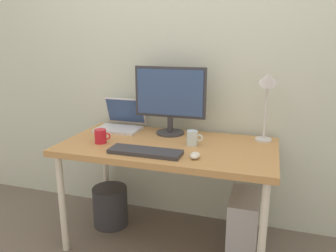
{
  "coord_description": "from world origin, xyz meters",
  "views": [
    {
      "loc": [
        0.61,
        -1.94,
        1.38
      ],
      "look_at": [
        0.0,
        0.0,
        0.84
      ],
      "focal_mm": 35.09,
      "sensor_mm": 36.0,
      "label": 1
    }
  ],
  "objects_px": {
    "laptop": "(121,121)",
    "desk_lamp": "(267,90)",
    "mouse": "(195,155)",
    "wastebasket": "(110,206)",
    "keyboard": "(145,152)",
    "coffee_mug": "(101,136)",
    "glass_cup": "(192,138)",
    "desk": "(168,153)",
    "monitor": "(170,97)",
    "computer_tower": "(243,225)"
  },
  "relations": [
    {
      "from": "keyboard",
      "to": "wastebasket",
      "type": "distance_m",
      "value": 0.77
    },
    {
      "from": "desk",
      "to": "laptop",
      "type": "relative_size",
      "value": 4.31
    },
    {
      "from": "glass_cup",
      "to": "wastebasket",
      "type": "relative_size",
      "value": 0.35
    },
    {
      "from": "desk",
      "to": "desk_lamp",
      "type": "bearing_deg",
      "value": 21.22
    },
    {
      "from": "keyboard",
      "to": "coffee_mug",
      "type": "xyz_separation_m",
      "value": [
        -0.35,
        0.1,
        0.03
      ]
    },
    {
      "from": "laptop",
      "to": "mouse",
      "type": "relative_size",
      "value": 3.56
    },
    {
      "from": "mouse",
      "to": "computer_tower",
      "type": "distance_m",
      "value": 0.64
    },
    {
      "from": "desk",
      "to": "desk_lamp",
      "type": "distance_m",
      "value": 0.75
    },
    {
      "from": "desk",
      "to": "glass_cup",
      "type": "distance_m",
      "value": 0.19
    },
    {
      "from": "desk",
      "to": "mouse",
      "type": "relative_size",
      "value": 15.32
    },
    {
      "from": "desk_lamp",
      "to": "computer_tower",
      "type": "bearing_deg",
      "value": -110.31
    },
    {
      "from": "mouse",
      "to": "wastebasket",
      "type": "relative_size",
      "value": 0.3
    },
    {
      "from": "computer_tower",
      "to": "wastebasket",
      "type": "bearing_deg",
      "value": 176.19
    },
    {
      "from": "laptop",
      "to": "wastebasket",
      "type": "relative_size",
      "value": 1.07
    },
    {
      "from": "desk",
      "to": "mouse",
      "type": "distance_m",
      "value": 0.32
    },
    {
      "from": "desk",
      "to": "monitor",
      "type": "height_order",
      "value": "monitor"
    },
    {
      "from": "desk",
      "to": "mouse",
      "type": "height_order",
      "value": "mouse"
    },
    {
      "from": "mouse",
      "to": "desk",
      "type": "bearing_deg",
      "value": 137.53
    },
    {
      "from": "desk",
      "to": "coffee_mug",
      "type": "distance_m",
      "value": 0.45
    },
    {
      "from": "desk",
      "to": "laptop",
      "type": "bearing_deg",
      "value": 151.07
    },
    {
      "from": "desk_lamp",
      "to": "glass_cup",
      "type": "bearing_deg",
      "value": -154.01
    },
    {
      "from": "wastebasket",
      "to": "desk_lamp",
      "type": "bearing_deg",
      "value": 7.94
    },
    {
      "from": "glass_cup",
      "to": "wastebasket",
      "type": "distance_m",
      "value": 0.89
    },
    {
      "from": "mouse",
      "to": "wastebasket",
      "type": "distance_m",
      "value": 0.97
    },
    {
      "from": "mouse",
      "to": "wastebasket",
      "type": "xyz_separation_m",
      "value": [
        -0.71,
        0.29,
        -0.59
      ]
    },
    {
      "from": "desk",
      "to": "wastebasket",
      "type": "bearing_deg",
      "value": 170.78
    },
    {
      "from": "monitor",
      "to": "keyboard",
      "type": "xyz_separation_m",
      "value": [
        -0.02,
        -0.45,
        -0.26
      ]
    },
    {
      "from": "keyboard",
      "to": "mouse",
      "type": "relative_size",
      "value": 4.89
    },
    {
      "from": "monitor",
      "to": "glass_cup",
      "type": "bearing_deg",
      "value": -44.36
    },
    {
      "from": "laptop",
      "to": "desk_lamp",
      "type": "bearing_deg",
      "value": -1.08
    },
    {
      "from": "wastebasket",
      "to": "glass_cup",
      "type": "bearing_deg",
      "value": -5.38
    },
    {
      "from": "desk",
      "to": "computer_tower",
      "type": "distance_m",
      "value": 0.68
    },
    {
      "from": "desk_lamp",
      "to": "coffee_mug",
      "type": "height_order",
      "value": "desk_lamp"
    },
    {
      "from": "laptop",
      "to": "coffee_mug",
      "type": "relative_size",
      "value": 2.87
    },
    {
      "from": "monitor",
      "to": "keyboard",
      "type": "relative_size",
      "value": 1.16
    },
    {
      "from": "laptop",
      "to": "desk",
      "type": "bearing_deg",
      "value": -28.93
    },
    {
      "from": "monitor",
      "to": "laptop",
      "type": "height_order",
      "value": "monitor"
    },
    {
      "from": "computer_tower",
      "to": "desk_lamp",
      "type": "bearing_deg",
      "value": 69.69
    },
    {
      "from": "desk_lamp",
      "to": "coffee_mug",
      "type": "distance_m",
      "value": 1.11
    },
    {
      "from": "laptop",
      "to": "glass_cup",
      "type": "bearing_deg",
      "value": -20.77
    },
    {
      "from": "laptop",
      "to": "computer_tower",
      "type": "distance_m",
      "value": 1.14
    },
    {
      "from": "desk",
      "to": "monitor",
      "type": "distance_m",
      "value": 0.41
    },
    {
      "from": "desk",
      "to": "monitor",
      "type": "bearing_deg",
      "value": 104.01
    },
    {
      "from": "laptop",
      "to": "desk_lamp",
      "type": "height_order",
      "value": "desk_lamp"
    },
    {
      "from": "keyboard",
      "to": "coffee_mug",
      "type": "relative_size",
      "value": 3.95
    },
    {
      "from": "keyboard",
      "to": "desk_lamp",
      "type": "bearing_deg",
      "value": 34.14
    },
    {
      "from": "glass_cup",
      "to": "keyboard",
      "type": "bearing_deg",
      "value": -133.99
    },
    {
      "from": "keyboard",
      "to": "glass_cup",
      "type": "height_order",
      "value": "glass_cup"
    },
    {
      "from": "glass_cup",
      "to": "computer_tower",
      "type": "xyz_separation_m",
      "value": [
        0.35,
        -0.01,
        -0.56
      ]
    },
    {
      "from": "keyboard",
      "to": "mouse",
      "type": "height_order",
      "value": "mouse"
    }
  ]
}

